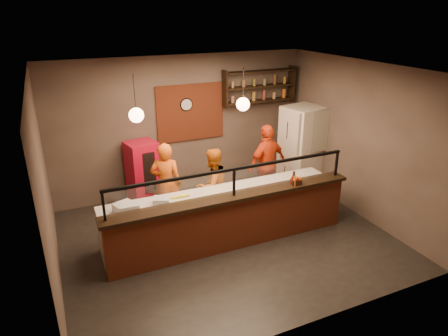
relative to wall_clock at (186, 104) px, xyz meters
name	(u,v)px	position (x,y,z in m)	size (l,w,h in m)	color
floor	(227,238)	(-0.10, -2.46, -2.10)	(6.00, 6.00, 0.00)	black
ceiling	(227,70)	(-0.10, -2.46, 1.10)	(6.00, 6.00, 0.00)	#39332C
wall_back	(182,126)	(-0.10, 0.04, -0.50)	(6.00, 6.00, 0.00)	#68584C
wall_left	(45,190)	(-3.10, -2.46, -0.50)	(5.00, 5.00, 0.00)	#68584C
wall_right	(359,140)	(2.90, -2.46, -0.50)	(5.00, 5.00, 0.00)	#68584C
wall_front	(310,227)	(-0.10, -4.96, -0.50)	(6.00, 6.00, 0.00)	#68584C
brick_patch	(190,113)	(0.10, 0.01, -0.20)	(1.60, 0.04, 1.30)	#983D21
service_counter	(234,223)	(-0.10, -2.76, -1.60)	(4.60, 0.25, 1.00)	#983D21
counter_ledge	(234,197)	(-0.10, -2.76, -1.07)	(4.70, 0.37, 0.06)	black
worktop_cabinet	(223,214)	(-0.10, -2.26, -1.68)	(4.60, 0.75, 0.85)	gray
worktop	(222,193)	(-0.10, -2.26, -1.23)	(4.60, 0.75, 0.05)	beige
sneeze_guard	(234,179)	(-0.10, -2.76, -0.73)	(4.50, 0.05, 0.52)	white
wall_shelving	(259,86)	(1.80, -0.14, 0.30)	(1.84, 0.28, 0.85)	black
wall_clock	(186,104)	(0.00, 0.00, 0.00)	(0.30, 0.30, 0.04)	black
pendant_left	(136,115)	(-1.60, -2.26, 0.45)	(0.24, 0.24, 0.77)	black
pendant_right	(243,104)	(0.30, -2.26, 0.45)	(0.24, 0.24, 0.77)	black
cook_left	(166,183)	(-0.93, -1.33, -1.24)	(0.62, 0.41, 1.71)	orange
cook_mid	(212,185)	(-0.05, -1.64, -1.32)	(0.76, 0.59, 1.56)	#C56312
cook_right	(267,164)	(1.40, -1.33, -1.20)	(1.06, 0.44, 1.81)	#E64115
fridge	(301,149)	(2.50, -1.04, -1.08)	(0.85, 0.79, 2.03)	beige
red_cooler	(143,173)	(-1.17, -0.31, -1.37)	(0.62, 0.57, 1.45)	red
pizza_dough	(217,195)	(-0.25, -2.35, -1.19)	(0.55, 0.55, 0.01)	beige
prep_tub_a	(162,201)	(-1.29, -2.30, -1.13)	(0.29, 0.23, 0.14)	silver
prep_tub_b	(124,207)	(-1.95, -2.27, -1.12)	(0.31, 0.25, 0.16)	white
prep_tub_c	(129,208)	(-1.88, -2.34, -1.12)	(0.33, 0.26, 0.16)	white
rolling_pin	(181,196)	(-0.89, -2.16, -1.17)	(0.06, 0.06, 0.34)	yellow
condiment_caddy	(296,182)	(1.16, -2.81, -0.99)	(0.18, 0.14, 0.10)	black
pepper_mill	(294,177)	(1.19, -2.68, -0.94)	(0.05, 0.05, 0.21)	black
small_plate	(296,183)	(1.18, -2.78, -1.03)	(0.20, 0.20, 0.01)	silver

